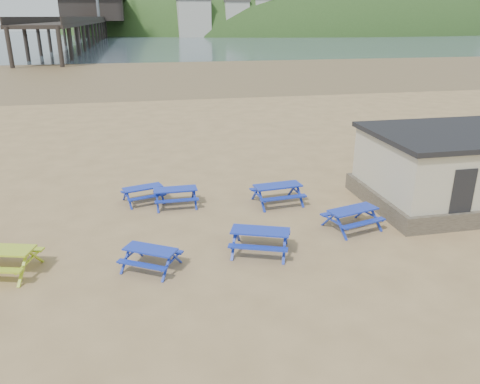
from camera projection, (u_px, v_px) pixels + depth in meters
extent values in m
plane|color=tan|center=(215.00, 234.00, 17.33)|extent=(400.00, 400.00, 0.00)
plane|color=olive|center=(156.00, 72.00, 67.73)|extent=(400.00, 400.00, 0.00)
plane|color=#455662|center=(144.00, 38.00, 173.10)|extent=(400.00, 400.00, 0.00)
cube|color=#1C33B4|center=(143.00, 187.00, 20.07)|extent=(1.76, 1.08, 0.05)
cube|color=#1C33B4|center=(139.00, 189.00, 20.61)|extent=(1.64, 0.68, 0.05)
cube|color=#1C33B4|center=(147.00, 197.00, 19.71)|extent=(1.64, 0.68, 0.05)
cube|color=#1C33B4|center=(175.00, 189.00, 19.67)|extent=(1.82, 0.72, 0.05)
cube|color=#1C33B4|center=(174.00, 191.00, 20.32)|extent=(1.81, 0.27, 0.05)
cube|color=#1C33B4|center=(177.00, 201.00, 19.22)|extent=(1.81, 0.27, 0.05)
cube|color=#1C33B4|center=(278.00, 186.00, 19.86)|extent=(2.08, 0.98, 0.06)
cube|color=#1C33B4|center=(272.00, 187.00, 20.56)|extent=(2.02, 0.48, 0.06)
cube|color=#1C33B4|center=(284.00, 198.00, 19.37)|extent=(2.02, 0.48, 0.06)
cube|color=#1C33B4|center=(150.00, 249.00, 14.71)|extent=(1.77, 1.42, 0.05)
cube|color=#1C33B4|center=(159.00, 249.00, 15.30)|extent=(1.55, 1.06, 0.05)
cube|color=#1C33B4|center=(142.00, 265.00, 14.31)|extent=(1.55, 1.06, 0.05)
cube|color=#1C33B4|center=(260.00, 231.00, 15.71)|extent=(2.10, 1.41, 0.05)
cube|color=#1C33B4|center=(262.00, 231.00, 16.42)|extent=(1.93, 0.95, 0.05)
cube|color=#1C33B4|center=(258.00, 248.00, 15.22)|extent=(1.93, 0.95, 0.05)
cube|color=#1C33B4|center=(353.00, 210.00, 17.49)|extent=(2.03, 1.21, 0.05)
cube|color=#1C33B4|center=(342.00, 211.00, 18.13)|extent=(1.90, 0.75, 0.05)
cube|color=#1C33B4|center=(364.00, 223.00, 17.07)|extent=(1.90, 0.75, 0.05)
cube|color=#CCD527|center=(0.00, 250.00, 14.38)|extent=(2.16, 1.31, 0.06)
cube|color=#CCD527|center=(13.00, 249.00, 15.12)|extent=(2.02, 0.82, 0.06)
cube|color=#665B4C|center=(452.00, 195.00, 20.13)|extent=(7.40, 5.40, 0.70)
cube|color=beige|center=(457.00, 161.00, 19.60)|extent=(7.00, 5.00, 2.30)
cube|color=black|center=(462.00, 133.00, 19.18)|extent=(7.30, 5.30, 0.20)
cube|color=black|center=(462.00, 195.00, 17.16)|extent=(0.90, 0.06, 2.00)
cube|color=black|center=(93.00, 21.00, 172.14)|extent=(9.00, 220.00, 0.60)
cube|color=black|center=(94.00, 10.00, 180.81)|extent=(22.00, 30.00, 8.00)
ellipsoid|color=#2D4C1E|center=(316.00, 52.00, 248.76)|extent=(264.00, 144.00, 108.00)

